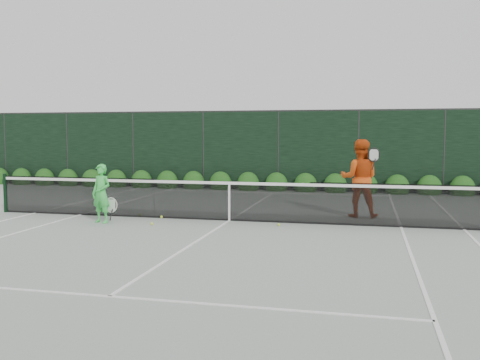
# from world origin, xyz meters

# --- Properties ---
(ground) EXTENTS (80.00, 80.00, 0.00)m
(ground) POSITION_xyz_m (0.00, 0.00, 0.00)
(ground) COLOR gray
(ground) RESTS_ON ground
(tennis_net) EXTENTS (12.90, 0.10, 1.07)m
(tennis_net) POSITION_xyz_m (-0.02, 0.00, 0.53)
(tennis_net) COLOR black
(tennis_net) RESTS_ON ground
(player_woman) EXTENTS (0.64, 0.47, 1.44)m
(player_woman) POSITION_xyz_m (-2.95, -1.00, 0.71)
(player_woman) COLOR #3CCD4E
(player_woman) RESTS_ON ground
(player_man) EXTENTS (1.00, 0.77, 2.03)m
(player_man) POSITION_xyz_m (3.14, 1.38, 1.01)
(player_man) COLOR #D14811
(player_man) RESTS_ON ground
(court_lines) EXTENTS (11.03, 23.83, 0.01)m
(court_lines) POSITION_xyz_m (0.00, 0.00, 0.01)
(court_lines) COLOR white
(court_lines) RESTS_ON ground
(windscreen_fence) EXTENTS (32.00, 21.07, 3.06)m
(windscreen_fence) POSITION_xyz_m (0.00, -2.71, 1.51)
(windscreen_fence) COLOR black
(windscreen_fence) RESTS_ON ground
(hedge_row) EXTENTS (31.66, 0.65, 0.94)m
(hedge_row) POSITION_xyz_m (-0.00, 7.15, 0.23)
(hedge_row) COLOR #10330E
(hedge_row) RESTS_ON ground
(tennis_balls) EXTENTS (3.87, 1.30, 0.07)m
(tennis_balls) POSITION_xyz_m (-1.15, -0.35, 0.03)
(tennis_balls) COLOR #C3DB30
(tennis_balls) RESTS_ON ground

